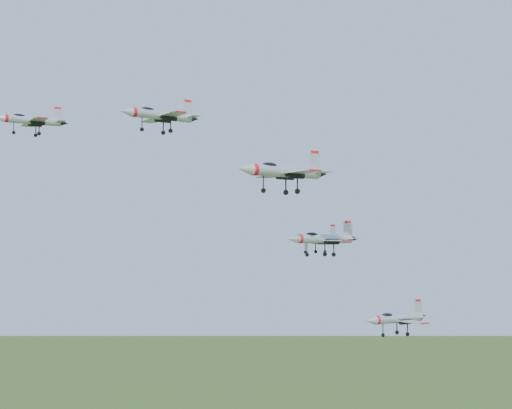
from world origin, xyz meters
name	(u,v)px	position (x,y,z in m)	size (l,w,h in m)	color
jet_lead	(30,120)	(-28.86, 16.11, 153.86)	(11.42, 9.49, 3.05)	#ABB1B8
jet_left_high	(159,115)	(-13.37, -0.05, 153.26)	(12.51, 10.48, 3.35)	#ABB1B8
jet_right_high	(283,171)	(-2.47, -17.15, 144.19)	(13.83, 11.55, 3.70)	#ABB1B8
jet_left_low	(316,239)	(16.81, 8.38, 135.69)	(11.57, 9.86, 3.16)	#ABB1B8
jet_right_low	(323,238)	(8.58, -7.96, 135.73)	(12.32, 10.19, 3.29)	#ABB1B8
jet_trail	(396,318)	(28.24, 1.55, 122.49)	(13.85, 11.55, 3.70)	#ABB1B8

